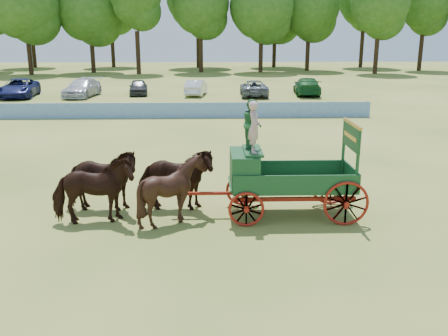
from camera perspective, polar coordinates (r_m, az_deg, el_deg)
ground at (r=16.45m, az=-5.19°, el=-4.92°), size 160.00×160.00×0.00m
horse_lead_left at (r=15.52m, az=-14.73°, el=-2.55°), size 2.63×1.50×2.09m
horse_lead_right at (r=16.55m, az=-13.92°, el=-1.38°), size 2.53×1.24×2.09m
horse_wheel_left at (r=15.17m, az=-5.85°, el=-2.52°), size 2.15×1.98×2.10m
horse_wheel_right at (r=16.21m, az=-5.59°, el=-1.33°), size 2.49×1.16×2.09m
farm_dray at (r=15.63m, az=5.14°, el=0.21°), size 6.00×2.00×3.70m
sponsor_banner at (r=33.86m, az=-5.22°, el=6.57°), size 26.00×0.08×1.05m
parked_cars at (r=46.33m, az=-12.89°, el=8.93°), size 38.50×6.60×1.61m
treeline at (r=75.46m, az=-5.37°, el=18.27°), size 92.62×23.49×15.62m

